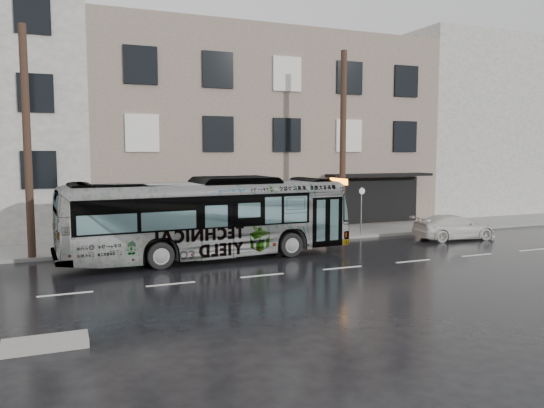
{
  "coord_description": "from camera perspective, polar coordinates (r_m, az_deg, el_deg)",
  "views": [
    {
      "loc": [
        -6.59,
        -19.38,
        4.28
      ],
      "look_at": [
        2.43,
        2.5,
        1.97
      ],
      "focal_mm": 35.0,
      "sensor_mm": 36.0,
      "label": 1
    }
  ],
  "objects": [
    {
      "name": "utility_pole_rear",
      "position": [
        22.71,
        -24.84,
        6.01
      ],
      "size": [
        0.3,
        0.3,
        9.0
      ],
      "primitive_type": "cylinder",
      "color": "#3C281E",
      "rests_on": "sidewalk"
    },
    {
      "name": "bus",
      "position": [
        21.52,
        -6.83,
        -1.51
      ],
      "size": [
        11.89,
        3.34,
        3.28
      ],
      "primitive_type": "imported",
      "rotation": [
        0.0,
        0.0,
        1.62
      ],
      "color": "#B2B2B2",
      "rests_on": "ground"
    },
    {
      "name": "building_taupe",
      "position": [
        34.14,
        -2.56,
        7.63
      ],
      "size": [
        20.0,
        12.0,
        11.0
      ],
      "primitive_type": "cube",
      "color": "gray",
      "rests_on": "ground"
    },
    {
      "name": "ground",
      "position": [
        20.92,
        -3.57,
        -6.23
      ],
      "size": [
        120.0,
        120.0,
        0.0
      ],
      "primitive_type": "plane",
      "color": "black",
      "rests_on": "ground"
    },
    {
      "name": "building_filler",
      "position": [
        44.36,
        21.4,
        7.43
      ],
      "size": [
        18.0,
        12.0,
        12.0
      ],
      "primitive_type": "cube",
      "color": "silver",
      "rests_on": "ground"
    },
    {
      "name": "white_sedan",
      "position": [
        27.64,
        18.97,
        -2.37
      ],
      "size": [
        4.28,
        2.05,
        1.2
      ],
      "primitive_type": "imported",
      "rotation": [
        0.0,
        0.0,
        1.48
      ],
      "color": "silver",
      "rests_on": "ground"
    },
    {
      "name": "sign_post",
      "position": [
        26.92,
        9.57,
        -0.74
      ],
      "size": [
        0.06,
        0.06,
        2.4
      ],
      "primitive_type": "cylinder",
      "color": "slate",
      "rests_on": "sidewalk"
    },
    {
      "name": "sidewalk",
      "position": [
        25.51,
        -7.14,
        -3.95
      ],
      "size": [
        90.0,
        3.6,
        0.15
      ],
      "primitive_type": "cube",
      "color": "gray",
      "rests_on": "ground"
    },
    {
      "name": "slush_pile",
      "position": [
        13.03,
        -23.2,
        -13.63
      ],
      "size": [
        1.8,
        0.81,
        0.18
      ],
      "primitive_type": "cube",
      "rotation": [
        0.0,
        0.0,
        -0.01
      ],
      "color": "#9A9692",
      "rests_on": "ground"
    },
    {
      "name": "utility_pole_front",
      "position": [
        26.19,
        7.63,
        6.35
      ],
      "size": [
        0.3,
        0.3,
        9.0
      ],
      "primitive_type": "cylinder",
      "color": "#3C281E",
      "rests_on": "sidewalk"
    }
  ]
}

